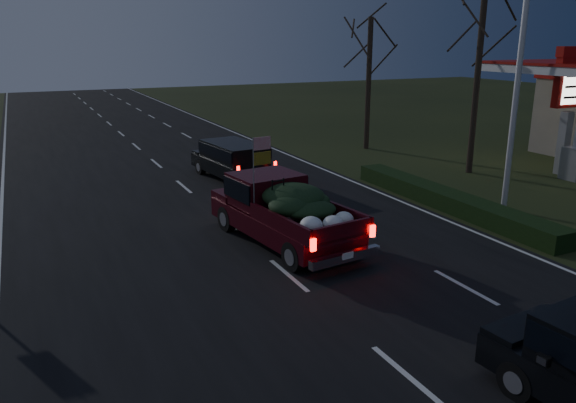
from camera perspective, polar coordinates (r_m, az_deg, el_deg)
name	(u,v)px	position (r m, az deg, el deg)	size (l,w,h in m)	color
ground	(289,276)	(14.55, 0.05, -7.56)	(120.00, 120.00, 0.00)	black
road_asphalt	(289,275)	(14.55, 0.05, -7.53)	(14.00, 120.00, 0.02)	black
hedge_row	(448,200)	(20.98, 15.94, 0.16)	(1.00, 10.00, 0.60)	black
light_pole	(521,51)	(20.72, 22.59, 13.94)	(0.50, 0.90, 9.16)	silver
gas_price_pylon	(571,89)	(27.70, 26.82, 10.14)	(2.00, 0.41, 5.57)	gray
bare_tree_mid	(482,27)	(26.37, 19.10, 16.39)	(3.60, 3.60, 8.50)	black
bare_tree_far	(370,52)	(31.23, 8.30, 14.84)	(3.60, 3.60, 7.00)	black
pickup_truck	(283,207)	(16.54, -0.52, -0.61)	(2.79, 5.74, 2.89)	#3C0810
lead_suv	(233,157)	(24.34, -5.60, 4.53)	(2.41, 4.72, 1.30)	black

